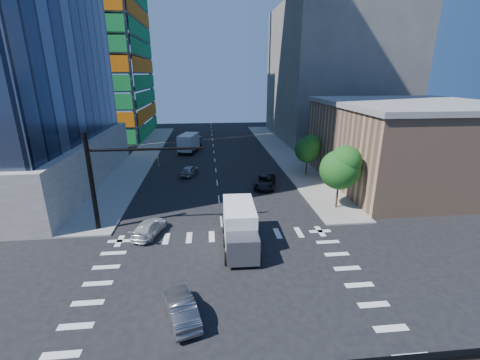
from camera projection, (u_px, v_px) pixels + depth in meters
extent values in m
plane|color=black|center=(230.00, 304.00, 20.27)|extent=(160.00, 160.00, 0.00)
cube|color=silver|center=(230.00, 304.00, 20.27)|extent=(20.00, 20.00, 0.01)
cube|color=gray|center=(282.00, 153.00, 59.24)|extent=(5.00, 60.00, 0.15)
cube|color=gray|center=(144.00, 156.00, 56.83)|extent=(5.00, 60.00, 0.15)
cube|color=green|center=(140.00, 23.00, 69.73)|extent=(0.12, 24.00, 49.00)
cube|color=orange|center=(53.00, 11.00, 56.61)|extent=(24.00, 0.12, 49.00)
cube|color=tan|center=(408.00, 145.00, 41.90)|extent=(20.00, 22.00, 10.00)
cube|color=slate|center=(415.00, 104.00, 40.24)|extent=(20.50, 22.50, 0.60)
cube|color=#5F5C56|center=(334.00, 73.00, 70.45)|extent=(24.00, 30.00, 28.00)
cylinder|color=black|center=(92.00, 182.00, 28.56)|extent=(0.40, 0.40, 9.00)
cylinder|color=black|center=(146.00, 149.00, 28.14)|extent=(10.00, 0.24, 0.24)
imported|color=black|center=(159.00, 161.00, 28.58)|extent=(0.16, 0.20, 1.00)
cylinder|color=#382316|center=(337.00, 197.00, 34.30)|extent=(0.20, 0.20, 2.27)
sphere|color=#124413|center=(340.00, 170.00, 33.33)|extent=(4.16, 4.16, 4.16)
sphere|color=#296F25|center=(346.00, 161.00, 32.78)|extent=(3.25, 3.25, 3.25)
cylinder|color=#382316|center=(306.00, 168.00, 45.72)|extent=(0.20, 0.20, 1.92)
sphere|color=#124413|center=(307.00, 150.00, 44.90)|extent=(3.52, 3.52, 3.52)
sphere|color=#296F25|center=(311.00, 145.00, 44.40)|extent=(2.75, 2.75, 2.75)
imported|color=black|center=(265.00, 181.00, 41.10)|extent=(3.72, 5.79, 1.48)
imported|color=white|center=(149.00, 228.00, 28.90)|extent=(3.13, 4.92, 1.33)
imported|color=#96999D|center=(189.00, 170.00, 45.88)|extent=(2.98, 4.59, 1.45)
imported|color=#54545A|center=(181.00, 308.00, 18.89)|extent=(2.69, 4.55, 1.42)
cube|color=white|center=(240.00, 226.00, 26.26)|extent=(2.68, 5.38, 2.77)
cube|color=#45464D|center=(240.00, 233.00, 26.48)|extent=(2.49, 1.97, 2.02)
cube|color=#BCBBBE|center=(190.00, 141.00, 59.72)|extent=(3.90, 5.87, 2.80)
cube|color=#45464D|center=(191.00, 144.00, 59.94)|extent=(2.89, 2.52, 2.04)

